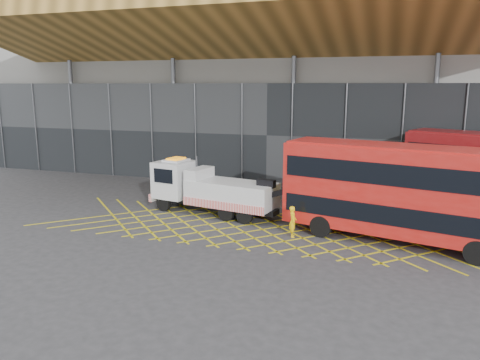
% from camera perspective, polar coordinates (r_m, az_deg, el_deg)
% --- Properties ---
extents(ground_plane, '(120.00, 120.00, 0.00)m').
position_cam_1_polar(ground_plane, '(27.68, -6.91, -5.08)').
color(ground_plane, '#2D2D30').
extents(road_markings, '(26.36, 7.16, 0.01)m').
position_cam_1_polar(road_markings, '(26.09, 2.75, -6.03)').
color(road_markings, gold).
rests_on(road_markings, ground_plane).
extents(construction_building, '(55.00, 23.97, 18.00)m').
position_cam_1_polar(construction_building, '(43.45, 5.70, 12.92)').
color(construction_building, gray).
rests_on(construction_building, ground_plane).
extents(recovery_truck, '(9.72, 3.85, 3.37)m').
position_cam_1_polar(recovery_truck, '(28.98, -3.82, -1.08)').
color(recovery_truck, black).
rests_on(recovery_truck, ground_plane).
extents(bus_towed, '(12.47, 5.70, 4.96)m').
position_cam_1_polar(bus_towed, '(24.57, 19.47, -1.16)').
color(bus_towed, '#AD140F').
rests_on(bus_towed, ground_plane).
extents(worker, '(0.53, 0.68, 1.65)m').
position_cam_1_polar(worker, '(24.80, 6.45, -5.05)').
color(worker, yellow).
rests_on(worker, ground_plane).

